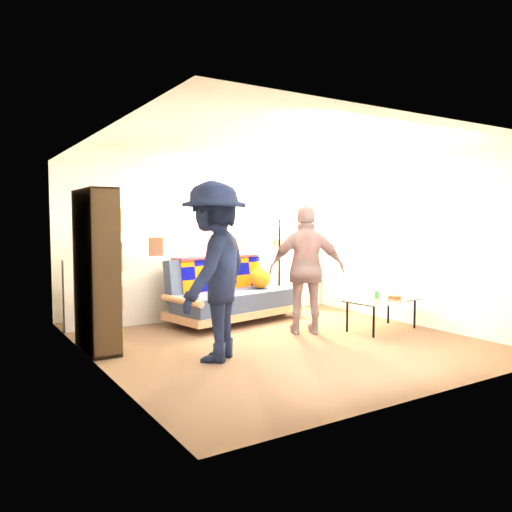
{
  "coord_description": "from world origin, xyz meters",
  "views": [
    {
      "loc": [
        -3.57,
        -5.31,
        1.52
      ],
      "look_at": [
        0.0,
        0.4,
        1.05
      ],
      "focal_mm": 35.0,
      "sensor_mm": 36.0,
      "label": 1
    }
  ],
  "objects_px": {
    "floor_lamp": "(278,244)",
    "bookshelf": "(96,276)",
    "coffee_table": "(382,301)",
    "person_right": "(307,270)",
    "futon_sofa": "(233,295)",
    "person_left": "(215,271)"
  },
  "relations": [
    {
      "from": "floor_lamp",
      "to": "person_left",
      "type": "relative_size",
      "value": 0.83
    },
    {
      "from": "person_left",
      "to": "person_right",
      "type": "relative_size",
      "value": 1.12
    },
    {
      "from": "person_right",
      "to": "futon_sofa",
      "type": "bearing_deg",
      "value": -40.19
    },
    {
      "from": "bookshelf",
      "to": "floor_lamp",
      "type": "xyz_separation_m",
      "value": [
        3.13,
        0.77,
        0.26
      ]
    },
    {
      "from": "person_right",
      "to": "bookshelf",
      "type": "bearing_deg",
      "value": 17.37
    },
    {
      "from": "floor_lamp",
      "to": "person_right",
      "type": "height_order",
      "value": "person_right"
    },
    {
      "from": "coffee_table",
      "to": "person_right",
      "type": "relative_size",
      "value": 0.62
    },
    {
      "from": "bookshelf",
      "to": "futon_sofa",
      "type": "bearing_deg",
      "value": 16.32
    },
    {
      "from": "floor_lamp",
      "to": "person_left",
      "type": "bearing_deg",
      "value": -138.71
    },
    {
      "from": "person_left",
      "to": "person_right",
      "type": "bearing_deg",
      "value": 156.67
    },
    {
      "from": "futon_sofa",
      "to": "person_right",
      "type": "bearing_deg",
      "value": -70.62
    },
    {
      "from": "floor_lamp",
      "to": "bookshelf",
      "type": "bearing_deg",
      "value": -166.12
    },
    {
      "from": "coffee_table",
      "to": "person_left",
      "type": "relative_size",
      "value": 0.56
    },
    {
      "from": "bookshelf",
      "to": "person_left",
      "type": "xyz_separation_m",
      "value": [
        0.99,
        -1.1,
        0.09
      ]
    },
    {
      "from": "futon_sofa",
      "to": "person_right",
      "type": "xyz_separation_m",
      "value": [
        0.44,
        -1.26,
        0.46
      ]
    },
    {
      "from": "bookshelf",
      "to": "person_left",
      "type": "relative_size",
      "value": 0.97
    },
    {
      "from": "bookshelf",
      "to": "floor_lamp",
      "type": "distance_m",
      "value": 3.23
    },
    {
      "from": "coffee_table",
      "to": "floor_lamp",
      "type": "relative_size",
      "value": 0.67
    },
    {
      "from": "coffee_table",
      "to": "person_right",
      "type": "xyz_separation_m",
      "value": [
        -1.02,
        0.39,
        0.47
      ]
    },
    {
      "from": "coffee_table",
      "to": "person_left",
      "type": "xyz_separation_m",
      "value": [
        -2.67,
        -0.1,
        0.57
      ]
    },
    {
      "from": "futon_sofa",
      "to": "coffee_table",
      "type": "xyz_separation_m",
      "value": [
        1.46,
        -1.65,
        -0.01
      ]
    },
    {
      "from": "bookshelf",
      "to": "coffee_table",
      "type": "relative_size",
      "value": 1.75
    }
  ]
}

